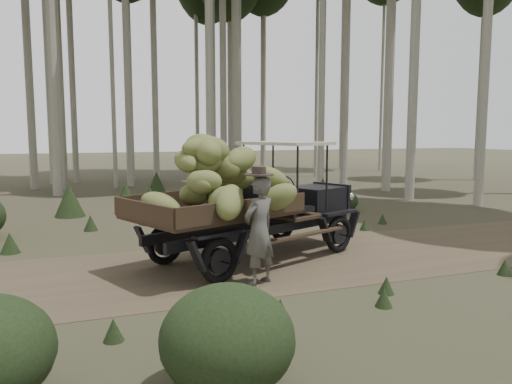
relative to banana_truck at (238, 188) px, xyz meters
The scene contains 5 objects.
ground 1.67m from the banana_truck, 21.09° to the right, with size 120.00×120.00×0.00m, color #473D2B.
dirt_track 1.66m from the banana_truck, 21.09° to the right, with size 70.00×4.00×0.01m, color brown.
banana_truck is the anchor object (origin of this frame).
farmer 1.57m from the banana_truck, 93.79° to the right, with size 0.83×0.73×2.08m.
undergrowth 2.92m from the banana_truck, 132.30° to the right, with size 21.01×23.17×1.22m.
Camera 1 is at (-3.74, -9.21, 2.66)m, focal length 35.00 mm.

